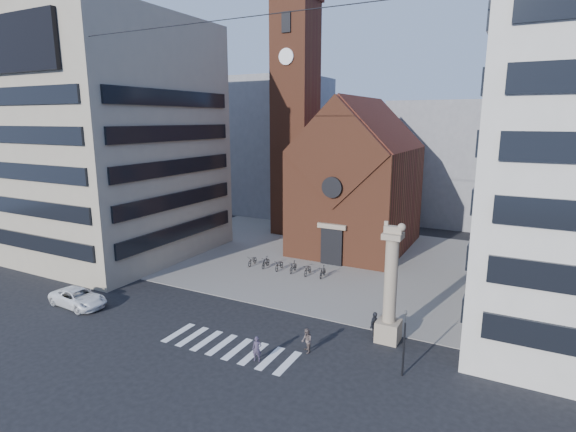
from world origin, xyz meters
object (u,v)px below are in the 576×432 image
object	(u,v)px
white_car	(78,298)
pedestrian_0	(257,349)
pedestrian_1	(307,341)
scooter_0	(253,260)
lion_column	(390,295)
pedestrian_2	(374,325)
traffic_light	(404,341)

from	to	relation	value
white_car	pedestrian_0	bearing A→B (deg)	-88.09
pedestrian_1	scooter_0	world-z (taller)	pedestrian_1
scooter_0	white_car	bearing A→B (deg)	-120.36
scooter_0	lion_column	bearing A→B (deg)	-34.94
lion_column	pedestrian_1	xyz separation A→B (m)	(-4.41, -4.19, -2.60)
pedestrian_0	pedestrian_2	distance (m)	8.77
traffic_light	pedestrian_0	size ratio (longest dim) A/B	2.58
pedestrian_0	pedestrian_2	world-z (taller)	pedestrian_2
lion_column	pedestrian_1	world-z (taller)	lion_column
white_car	pedestrian_1	distance (m)	20.40
pedestrian_0	pedestrian_1	bearing A→B (deg)	26.87
pedestrian_0	pedestrian_2	size ratio (longest dim) A/B	0.85
lion_column	scooter_0	distance (m)	20.18
traffic_light	white_car	world-z (taller)	traffic_light
scooter_0	traffic_light	bearing A→B (deg)	-41.02
lion_column	white_car	bearing A→B (deg)	-166.05
traffic_light	scooter_0	size ratio (longest dim) A/B	2.18
pedestrian_0	pedestrian_1	xyz separation A→B (m)	(2.41, 2.45, 0.02)
scooter_0	pedestrian_0	bearing A→B (deg)	-62.81
white_car	pedestrian_0	distance (m)	17.90
traffic_light	pedestrian_1	bearing A→B (deg)	-178.26
pedestrian_1	scooter_0	xyz separation A→B (m)	(-13.02, 13.94, -0.28)
white_car	scooter_0	xyz separation A→B (m)	(7.28, 15.89, -0.17)
lion_column	pedestrian_2	xyz separation A→B (m)	(-1.01, -0.08, -2.47)
traffic_light	scooter_0	bearing A→B (deg)	144.71
lion_column	traffic_light	world-z (taller)	lion_column
traffic_light	pedestrian_1	xyz separation A→B (m)	(-6.40, -0.19, -1.44)
pedestrian_0	scooter_0	bearing A→B (deg)	104.28
pedestrian_2	scooter_0	world-z (taller)	pedestrian_2
pedestrian_1	scooter_0	distance (m)	19.08
lion_column	pedestrian_0	size ratio (longest dim) A/B	5.20
white_car	pedestrian_1	xyz separation A→B (m)	(20.31, 1.94, 0.12)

